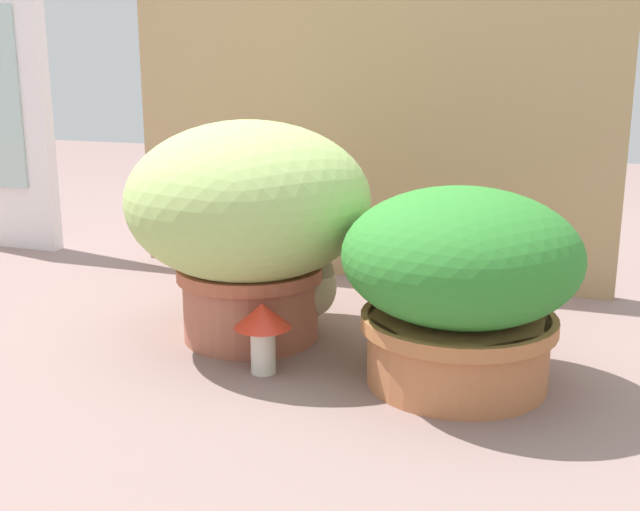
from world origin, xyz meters
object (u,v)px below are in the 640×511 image
object	(u,v)px
leafy_planter	(460,281)
cat	(280,272)
mushroom_ornament_red	(263,325)
grass_planter	(249,216)

from	to	relation	value
leafy_planter	cat	bearing A→B (deg)	158.85
cat	mushroom_ornament_red	world-z (taller)	cat
mushroom_ornament_red	cat	bearing A→B (deg)	104.20
cat	mushroom_ornament_red	bearing A→B (deg)	-75.80
leafy_planter	mushroom_ornament_red	distance (m)	0.34
leafy_planter	mushroom_ornament_red	world-z (taller)	leafy_planter
grass_planter	mushroom_ornament_red	bearing A→B (deg)	-59.37
cat	mushroom_ornament_red	xyz separation A→B (m)	(0.05, -0.21, -0.03)
grass_planter	mushroom_ornament_red	world-z (taller)	grass_planter
grass_planter	mushroom_ornament_red	xyz separation A→B (m)	(0.09, -0.16, -0.15)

